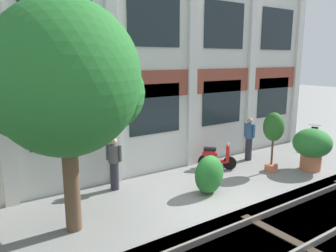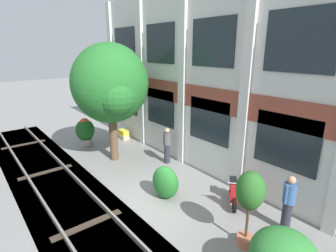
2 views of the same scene
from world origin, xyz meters
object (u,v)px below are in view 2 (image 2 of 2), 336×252
potted_plant_square_trough (123,135)px  scooter_second_parked (233,191)px  potted_plant_fluted_column (85,131)px  resident_by_doorway (167,144)px  topiary_hedge (165,182)px  potted_plant_low_pan (250,195)px  resident_watching_tracks (288,202)px  broadleaf_tree (110,86)px

potted_plant_square_trough → scooter_second_parked: size_ratio=0.70×
potted_plant_fluted_column → resident_by_doorway: 4.81m
potted_plant_square_trough → topiary_hedge: 6.57m
potted_plant_low_pan → potted_plant_square_trough: size_ratio=2.79×
topiary_hedge → resident_by_doorway: bearing=139.9°
scooter_second_parked → resident_watching_tracks: (1.79, 0.03, 0.47)m
resident_watching_tracks → topiary_hedge: bearing=-155.3°
scooter_second_parked → resident_watching_tracks: size_ratio=0.64×
potted_plant_fluted_column → resident_by_doorway: size_ratio=0.92×
resident_by_doorway → resident_watching_tracks: bearing=141.1°
potted_plant_low_pan → topiary_hedge: 3.24m
potted_plant_low_pan → resident_watching_tracks: (0.35, 1.38, -0.57)m
broadleaf_tree → potted_plant_fluted_column: (-2.55, -0.31, -2.60)m
scooter_second_parked → topiary_hedge: bearing=-89.4°
broadleaf_tree → resident_watching_tracks: (7.48, 1.40, -2.51)m
scooter_second_parked → broadleaf_tree: bearing=-118.8°
resident_by_doorway → topiary_hedge: size_ratio=1.42×
potted_plant_square_trough → broadleaf_tree: bearing=-37.8°
scooter_second_parked → resident_by_doorway: bearing=-136.6°
potted_plant_low_pan → topiary_hedge: bearing=-176.3°
scooter_second_parked → resident_by_doorway: 3.89m
potted_plant_low_pan → potted_plant_square_trough: 9.62m
potted_plant_low_pan → resident_watching_tracks: bearing=75.8°
potted_plant_low_pan → potted_plant_fluted_column: 9.71m
broadleaf_tree → resident_watching_tracks: bearing=10.6°
resident_watching_tracks → topiary_hedge: 3.82m
resident_by_doorway → potted_plant_low_pan: bearing=126.6°
potted_plant_fluted_column → potted_plant_square_trough: 2.16m
potted_plant_fluted_column → topiary_hedge: 6.58m
topiary_hedge → scooter_second_parked: bearing=42.8°
resident_watching_tracks → topiary_hedge: resident_watching_tracks is taller
potted_plant_fluted_column → scooter_second_parked: (8.24, 1.68, -0.38)m
scooter_second_parked → resident_watching_tracks: resident_watching_tracks is taller
potted_plant_low_pan → resident_by_doorway: potted_plant_low_pan is taller
potted_plant_fluted_column → resident_watching_tracks: 10.18m
broadleaf_tree → resident_watching_tracks: broadleaf_tree is taller
resident_watching_tracks → scooter_second_parked: bearing=-178.8°
broadleaf_tree → potted_plant_low_pan: 7.39m
broadleaf_tree → resident_watching_tracks: size_ratio=3.10×
potted_plant_square_trough → resident_by_doorway: size_ratio=0.47×
potted_plant_low_pan → potted_plant_fluted_column: size_ratio=1.41×
potted_plant_low_pan → resident_by_doorway: (-5.30, 1.64, -0.60)m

